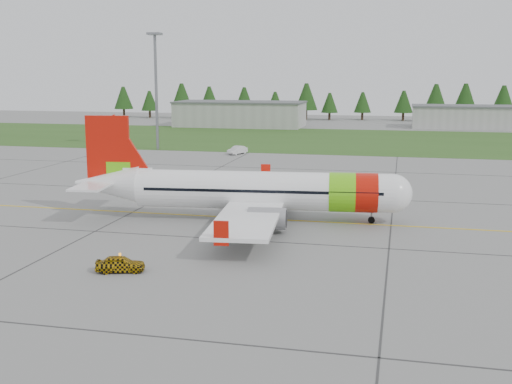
# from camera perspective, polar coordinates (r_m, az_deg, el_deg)

# --- Properties ---
(ground) EXTENTS (320.00, 320.00, 0.00)m
(ground) POSITION_cam_1_polar(r_m,az_deg,el_deg) (52.41, 0.72, -4.42)
(ground) COLOR gray
(ground) RESTS_ON ground
(aircraft) EXTENTS (31.70, 29.36, 9.61)m
(aircraft) POSITION_cam_1_polar(r_m,az_deg,el_deg) (59.44, -0.09, 0.12)
(aircraft) COLOR white
(aircraft) RESTS_ON ground
(follow_me_car) EXTENTS (1.48, 1.62, 3.37)m
(follow_me_car) POSITION_cam_1_polar(r_m,az_deg,el_deg) (45.13, -12.03, -4.91)
(follow_me_car) COLOR #E0AC0C
(follow_me_car) RESTS_ON ground
(service_van) EXTENTS (1.86, 1.82, 4.18)m
(service_van) POSITION_cam_1_polar(r_m,az_deg,el_deg) (108.32, -1.69, 4.48)
(service_van) COLOR silver
(service_van) RESTS_ON ground
(grass_strip) EXTENTS (320.00, 50.00, 0.03)m
(grass_strip) POSITION_cam_1_polar(r_m,az_deg,el_deg) (132.62, 8.24, 4.59)
(grass_strip) COLOR #30561E
(grass_strip) RESTS_ON ground
(taxi_guideline) EXTENTS (120.00, 0.25, 0.02)m
(taxi_guideline) POSITION_cam_1_polar(r_m,az_deg,el_deg) (60.02, 2.33, -2.48)
(taxi_guideline) COLOR gold
(taxi_guideline) RESTS_ON ground
(hangar_west) EXTENTS (32.00, 14.00, 6.00)m
(hangar_west) POSITION_cam_1_polar(r_m,az_deg,el_deg) (164.93, -1.42, 6.89)
(hangar_west) COLOR #A8A8A3
(hangar_west) RESTS_ON ground
(hangar_east) EXTENTS (24.00, 12.00, 5.20)m
(hangar_east) POSITION_cam_1_polar(r_m,az_deg,el_deg) (168.46, 17.85, 6.33)
(hangar_east) COLOR #A8A8A3
(hangar_east) RESTS_ON ground
(floodlight_mast) EXTENTS (0.50, 0.50, 20.00)m
(floodlight_mast) POSITION_cam_1_polar(r_m,az_deg,el_deg) (115.70, -8.86, 8.68)
(floodlight_mast) COLOR slate
(floodlight_mast) RESTS_ON ground
(treeline) EXTENTS (160.00, 8.00, 10.00)m
(treeline) POSITION_cam_1_polar(r_m,az_deg,el_deg) (187.99, 9.71, 7.80)
(treeline) COLOR #1C3F14
(treeline) RESTS_ON ground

